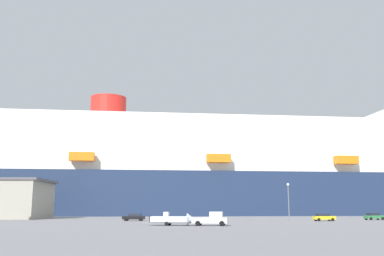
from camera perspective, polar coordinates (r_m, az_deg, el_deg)
The scene contains 8 objects.
ground_plane at distance 119.14m, azimuth -4.16°, elevation -11.65°, with size 600.00×600.00×0.00m, color gray.
cruise_ship at distance 168.15m, azimuth 3.87°, elevation -6.19°, with size 307.98×64.48×55.80m.
pickup_truck at distance 70.62m, azimuth 2.56°, elevation -11.75°, with size 5.86×3.04×2.20m.
small_boat_on_trailer at distance 71.54m, azimuth -2.29°, elevation -11.80°, with size 8.37×3.24×2.15m.
street_lamp at distance 93.42m, azimuth 12.43°, elevation -8.68°, with size 0.56×0.56×7.81m.
parked_car_black_coupe at distance 97.25m, azimuth -7.55°, elevation -11.40°, with size 4.84×2.30×1.58m.
parked_car_green_wagon at distance 112.38m, azimuth 22.59°, elevation -10.56°, with size 4.87×2.78×1.58m.
parked_car_yellow_taxi at distance 99.84m, azimuth 16.76°, elevation -11.03°, with size 4.74×2.34×1.58m.
Camera 1 is at (6.22, -88.95, 2.82)m, focal length 41.01 mm.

